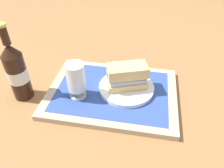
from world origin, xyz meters
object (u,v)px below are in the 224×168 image
object	(u,v)px
plate	(126,88)
beer_bottle	(17,71)
sandwich	(126,76)
beer_glass	(76,80)

from	to	relation	value
plate	beer_bottle	distance (m)	0.36
sandwich	beer_glass	xyz separation A→B (m)	(0.15, 0.06, 0.01)
plate	beer_glass	world-z (taller)	beer_glass
beer_glass	beer_bottle	size ratio (longest dim) A/B	0.47
plate	beer_bottle	world-z (taller)	beer_bottle
sandwich	beer_glass	world-z (taller)	beer_glass
plate	beer_bottle	bearing A→B (deg)	11.58
beer_glass	beer_bottle	distance (m)	0.19
plate	sandwich	world-z (taller)	sandwich
plate	beer_glass	bearing A→B (deg)	21.03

